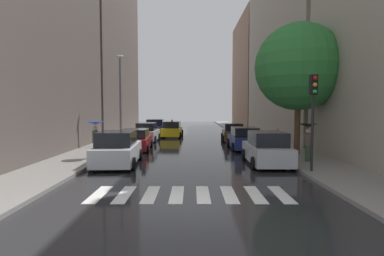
# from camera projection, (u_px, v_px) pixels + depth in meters

# --- Properties ---
(ground_plane) EXTENTS (28.00, 72.00, 0.04)m
(ground_plane) POSITION_uv_depth(u_px,v_px,m) (192.00, 136.00, 33.43)
(ground_plane) COLOR #242427
(sidewalk_left) EXTENTS (3.00, 72.00, 0.15)m
(sidewalk_left) POSITION_uv_depth(u_px,v_px,m) (131.00, 135.00, 33.43)
(sidewalk_left) COLOR gray
(sidewalk_left) RESTS_ON ground
(sidewalk_right) EXTENTS (3.00, 72.00, 0.15)m
(sidewalk_right) POSITION_uv_depth(u_px,v_px,m) (252.00, 135.00, 33.41)
(sidewalk_right) COLOR gray
(sidewalk_right) RESTS_ON ground
(crosswalk_stripes) EXTENTS (6.75, 2.20, 0.01)m
(crosswalk_stripes) POSITION_uv_depth(u_px,v_px,m) (191.00, 194.00, 10.73)
(crosswalk_stripes) COLOR silver
(crosswalk_stripes) RESTS_ON ground
(building_left_near) EXTENTS (6.00, 18.38, 15.50)m
(building_left_near) POSITION_uv_depth(u_px,v_px,m) (4.00, 27.00, 18.23)
(building_left_near) COLOR #564C47
(building_left_near) RESTS_ON ground
(building_left_mid) EXTENTS (6.00, 18.65, 21.29)m
(building_left_mid) POSITION_uv_depth(u_px,v_px,m) (100.00, 44.00, 37.19)
(building_left_mid) COLOR #564C47
(building_left_mid) RESTS_ON ground
(building_right_mid) EXTENTS (6.00, 21.55, 23.05)m
(building_right_mid) POSITION_uv_depth(u_px,v_px,m) (298.00, 26.00, 32.23)
(building_right_mid) COLOR #9E9384
(building_right_mid) RESTS_ON ground
(building_right_far) EXTENTS (6.00, 17.21, 17.87)m
(building_right_far) POSITION_uv_depth(u_px,v_px,m) (257.00, 73.00, 52.51)
(building_right_far) COLOR #8C6B56
(building_right_far) RESTS_ON ground
(parked_car_left_nearest) EXTENTS (2.34, 4.63, 1.79)m
(parked_car_left_nearest) POSITION_uv_depth(u_px,v_px,m) (118.00, 149.00, 16.25)
(parked_car_left_nearest) COLOR #B2B7BF
(parked_car_left_nearest) RESTS_ON ground
(parked_car_left_second) EXTENTS (2.30, 4.41, 1.53)m
(parked_car_left_second) POSITION_uv_depth(u_px,v_px,m) (136.00, 140.00, 21.95)
(parked_car_left_second) COLOR maroon
(parked_car_left_second) RESTS_ON ground
(parked_car_left_third) EXTENTS (2.06, 4.06, 1.69)m
(parked_car_left_third) POSITION_uv_depth(u_px,v_px,m) (148.00, 133.00, 27.89)
(parked_car_left_third) COLOR #B2B7BF
(parked_car_left_third) RESTS_ON ground
(parked_car_left_fourth) EXTENTS (2.24, 4.34, 1.80)m
(parked_car_left_fourth) POSITION_uv_depth(u_px,v_px,m) (156.00, 128.00, 33.93)
(parked_car_left_fourth) COLOR navy
(parked_car_left_fourth) RESTS_ON ground
(parked_car_right_nearest) EXTENTS (2.11, 4.39, 1.76)m
(parked_car_right_nearest) POSITION_uv_depth(u_px,v_px,m) (267.00, 149.00, 16.34)
(parked_car_right_nearest) COLOR #B2B7BF
(parked_car_right_nearest) RESTS_ON ground
(parked_car_right_second) EXTENTS (2.17, 4.17, 1.62)m
(parked_car_right_second) POSITION_uv_depth(u_px,v_px,m) (245.00, 139.00, 22.51)
(parked_car_right_second) COLOR navy
(parked_car_right_second) RESTS_ON ground
(parked_car_right_third) EXTENTS (2.15, 4.15, 1.63)m
(parked_car_right_third) POSITION_uv_depth(u_px,v_px,m) (233.00, 133.00, 28.18)
(parked_car_right_third) COLOR brown
(parked_car_right_third) RESTS_ON ground
(taxi_midroad) EXTENTS (2.20, 4.67, 1.81)m
(taxi_midroad) POSITION_uv_depth(u_px,v_px,m) (173.00, 130.00, 32.50)
(taxi_midroad) COLOR yellow
(taxi_midroad) RESTS_ON ground
(pedestrian_near_tree) EXTENTS (1.10, 1.10, 2.07)m
(pedestrian_near_tree) POSITION_uv_depth(u_px,v_px,m) (96.00, 131.00, 17.76)
(pedestrian_near_tree) COLOR navy
(pedestrian_near_tree) RESTS_ON sidewalk_left
(pedestrian_by_kerb) EXTENTS (0.36, 0.36, 1.60)m
(pedestrian_by_kerb) POSITION_uv_depth(u_px,v_px,m) (277.00, 140.00, 19.82)
(pedestrian_by_kerb) COLOR brown
(pedestrian_by_kerb) RESTS_ON sidewalk_right
(pedestrian_far_side) EXTENTS (0.95, 0.95, 2.01)m
(pedestrian_far_side) POSITION_uv_depth(u_px,v_px,m) (309.00, 135.00, 16.52)
(pedestrian_far_side) COLOR #38513D
(pedestrian_far_side) RESTS_ON sidewalk_right
(street_tree_right) EXTENTS (5.30, 5.30, 7.99)m
(street_tree_right) POSITION_uv_depth(u_px,v_px,m) (299.00, 67.00, 18.95)
(street_tree_right) COLOR #513823
(street_tree_right) RESTS_ON sidewalk_right
(traffic_light_right_corner) EXTENTS (0.30, 0.42, 4.30)m
(traffic_light_right_corner) POSITION_uv_depth(u_px,v_px,m) (314.00, 101.00, 13.79)
(traffic_light_right_corner) COLOR black
(traffic_light_right_corner) RESTS_ON sidewalk_right
(lamp_post_left) EXTENTS (0.60, 0.28, 6.96)m
(lamp_post_left) POSITION_uv_depth(u_px,v_px,m) (121.00, 93.00, 24.39)
(lamp_post_left) COLOR #595B60
(lamp_post_left) RESTS_ON sidewalk_left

